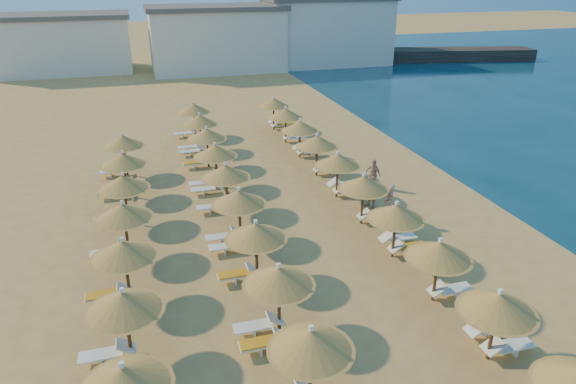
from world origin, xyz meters
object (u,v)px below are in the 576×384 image
object	(u,v)px
jetty	(418,55)
beachgoer_b	(371,193)
parasol_row_east	(364,184)
beachgoer_c	(373,174)
beachgoer_a	(389,204)
parasol_row_west	(239,198)

from	to	relation	value
jetty	beachgoer_b	xyz separation A→B (m)	(-25.06, -39.44, 0.11)
parasol_row_east	beachgoer_c	size ratio (longest dim) A/B	20.84
jetty	beachgoer_c	size ratio (longest dim) A/B	18.03
parasol_row_east	beachgoer_a	size ratio (longest dim) A/B	17.96
parasol_row_west	beachgoer_a	distance (m)	7.24
jetty	parasol_row_east	size ratio (longest dim) A/B	0.87
parasol_row_east	parasol_row_west	size ratio (longest dim) A/B	1.00
jetty	beachgoer_c	xyz separation A→B (m)	(-23.83, -37.03, 0.08)
parasol_row_east	beachgoer_a	xyz separation A→B (m)	(1.28, -0.22, -1.09)
jetty	parasol_row_east	xyz separation A→B (m)	(-26.20, -40.86, 1.30)
jetty	parasol_row_west	bearing A→B (deg)	-116.23
beachgoer_c	beachgoer_a	world-z (taller)	beachgoer_a
jetty	beachgoer_c	world-z (taller)	beachgoer_c
beachgoer_c	beachgoer_a	distance (m)	4.20
jetty	parasol_row_west	xyz separation A→B (m)	(-32.07, -40.86, 1.30)
parasol_row_east	beachgoer_b	xyz separation A→B (m)	(1.14, 1.42, -1.19)
parasol_row_east	beachgoer_c	world-z (taller)	parasol_row_east
parasol_row_west	beachgoer_a	bearing A→B (deg)	-1.79
jetty	beachgoer_c	bearing A→B (deg)	-110.87
beachgoer_a	beachgoer_c	bearing A→B (deg)	-176.36
jetty	parasol_row_east	distance (m)	48.56
beachgoer_a	beachgoer_b	bearing A→B (deg)	-156.49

